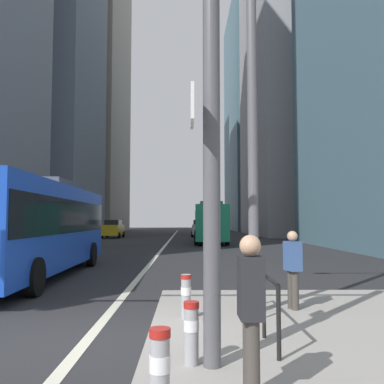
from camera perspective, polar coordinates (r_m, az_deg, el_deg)
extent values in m
plane|color=#28282B|center=(27.01, -4.21, -7.93)|extent=(160.00, 160.00, 0.00)
cube|color=beige|center=(36.97, -3.28, -6.81)|extent=(0.20, 80.00, 0.01)
cube|color=slate|center=(56.19, -19.93, 17.53)|extent=(12.88, 16.39, 44.35)
cube|color=gray|center=(75.74, -14.58, 13.42)|extent=(13.45, 20.71, 48.43)
cube|color=#9E9EA3|center=(61.08, 14.59, 17.61)|extent=(13.74, 21.80, 48.25)
cube|color=slate|center=(85.05, 9.83, 9.78)|extent=(13.76, 23.73, 43.69)
cube|color=blue|center=(15.21, -20.58, -4.41)|extent=(2.72, 11.05, 2.75)
cube|color=black|center=(15.21, -20.55, -3.12)|extent=(2.76, 10.83, 1.10)
cube|color=#4C4C51|center=(16.83, -18.66, 0.82)|extent=(1.83, 4.00, 0.30)
cylinder|color=black|center=(11.58, -20.65, -10.76)|extent=(0.32, 1.01, 1.00)
cylinder|color=black|center=(18.36, -13.52, -8.23)|extent=(0.32, 1.01, 1.00)
cylinder|color=black|center=(18.98, -20.71, -7.94)|extent=(0.32, 1.01, 1.00)
cube|color=#198456|center=(36.26, 2.46, -4.15)|extent=(2.76, 11.63, 2.75)
cube|color=black|center=(36.26, 2.46, -3.61)|extent=(2.80, 11.40, 1.10)
cube|color=#4C4C51|center=(34.55, 2.55, -1.64)|extent=(1.84, 4.21, 0.30)
cylinder|color=black|center=(39.97, 0.56, -5.88)|extent=(0.32, 1.01, 1.00)
cylinder|color=black|center=(40.04, 4.02, -5.87)|extent=(0.32, 1.01, 1.00)
cylinder|color=black|center=(32.57, 0.57, -6.35)|extent=(0.32, 1.01, 1.00)
cylinder|color=black|center=(32.65, 4.81, -6.33)|extent=(0.32, 1.01, 1.00)
cube|color=gold|center=(46.31, -10.68, -5.07)|extent=(1.83, 4.25, 1.10)
cube|color=black|center=(46.44, -10.63, -4.07)|extent=(1.52, 2.30, 0.52)
cylinder|color=black|center=(44.75, -9.88, -5.83)|extent=(0.23, 0.64, 0.64)
cylinder|color=black|center=(45.09, -12.17, -5.79)|extent=(0.23, 0.64, 0.64)
cylinder|color=black|center=(47.58, -9.28, -5.71)|extent=(0.23, 0.64, 0.64)
cylinder|color=black|center=(47.91, -11.44, -5.67)|extent=(0.23, 0.64, 0.64)
cube|color=silver|center=(49.02, 1.10, -5.06)|extent=(1.91, 4.48, 1.10)
cube|color=black|center=(48.86, 1.10, -4.12)|extent=(1.57, 2.43, 0.52)
cylinder|color=black|center=(50.54, 0.06, -5.65)|extent=(0.24, 0.65, 0.64)
cylinder|color=black|center=(50.55, 2.13, -5.65)|extent=(0.24, 0.65, 0.64)
cylinder|color=black|center=(47.53, 0.00, -5.77)|extent=(0.24, 0.65, 0.64)
cylinder|color=black|center=(47.54, 2.20, -5.76)|extent=(0.24, 0.65, 0.64)
cylinder|color=#515156|center=(5.42, 2.67, 8.96)|extent=(0.22, 0.22, 6.00)
cube|color=white|center=(5.29, 0.02, 11.53)|extent=(0.04, 0.60, 0.44)
cylinder|color=#56565B|center=(8.66, 8.19, 10.94)|extent=(0.20, 0.20, 8.00)
cylinder|color=#99999E|center=(4.12, -4.41, -23.52)|extent=(0.18, 0.18, 0.82)
cylinder|color=white|center=(4.09, -4.40, -22.22)|extent=(0.19, 0.19, 0.15)
cylinder|color=#B21E19|center=(4.01, -4.38, -18.53)|extent=(0.20, 0.20, 0.08)
cylinder|color=#99999E|center=(5.53, -0.09, -18.62)|extent=(0.18, 0.18, 0.78)
cylinder|color=white|center=(5.51, -0.09, -17.68)|extent=(0.19, 0.19, 0.14)
cylinder|color=#B21E19|center=(5.45, -0.09, -15.08)|extent=(0.20, 0.20, 0.08)
cylinder|color=#99999E|center=(7.94, -0.83, -13.99)|extent=(0.18, 0.18, 0.80)
cylinder|color=white|center=(7.92, -0.82, -13.31)|extent=(0.19, 0.19, 0.14)
cylinder|color=#B21E19|center=(7.88, -0.82, -11.42)|extent=(0.20, 0.20, 0.08)
cylinder|color=black|center=(5.78, 11.70, -17.01)|extent=(0.06, 0.06, 0.95)
cylinder|color=black|center=(6.76, 9.75, -15.06)|extent=(0.06, 0.06, 0.95)
cylinder|color=black|center=(7.76, 8.33, -13.61)|extent=(0.06, 0.06, 0.95)
cylinder|color=black|center=(8.77, 7.24, -12.48)|extent=(0.06, 0.06, 0.95)
cylinder|color=black|center=(7.19, 8.95, -10.56)|extent=(0.06, 3.09, 0.06)
cylinder|color=#423D38|center=(4.66, 7.90, -21.25)|extent=(0.15, 0.15, 0.81)
cylinder|color=#423D38|center=(4.51, 8.21, -21.85)|extent=(0.15, 0.15, 0.81)
cube|color=#232328|center=(4.42, 7.97, -12.70)|extent=(0.24, 0.38, 0.62)
sphere|color=tan|center=(4.37, 7.91, -7.24)|extent=(0.22, 0.22, 0.22)
cylinder|color=#423D38|center=(8.88, 13.83, -12.87)|extent=(0.15, 0.15, 0.77)
cylinder|color=#423D38|center=(9.02, 13.34, -12.74)|extent=(0.15, 0.15, 0.77)
cube|color=#38568E|center=(8.87, 13.51, -8.45)|extent=(0.32, 0.43, 0.59)
sphere|color=tan|center=(8.85, 13.47, -5.85)|extent=(0.21, 0.21, 0.21)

